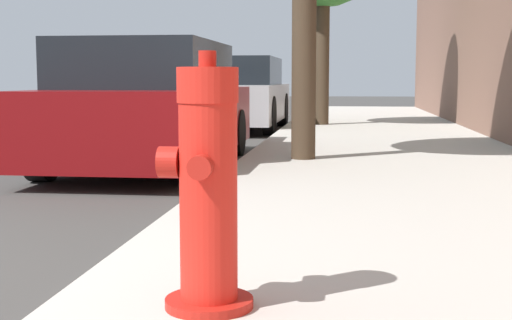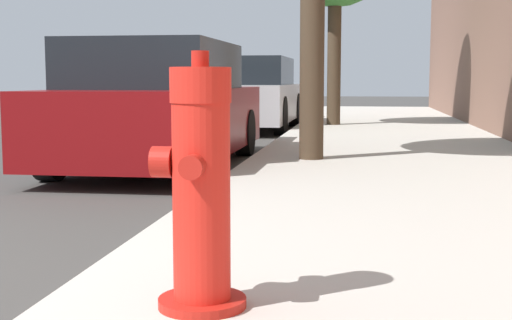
{
  "view_description": "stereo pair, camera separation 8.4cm",
  "coord_description": "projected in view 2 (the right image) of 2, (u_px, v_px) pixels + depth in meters",
  "views": [
    {
      "loc": [
        3.16,
        -2.72,
        1.01
      ],
      "look_at": [
        2.68,
        1.03,
        0.58
      ],
      "focal_mm": 50.0,
      "sensor_mm": 36.0,
      "label": 1
    },
    {
      "loc": [
        3.24,
        -2.71,
        1.01
      ],
      "look_at": [
        2.68,
        1.03,
        0.58
      ],
      "focal_mm": 50.0,
      "sensor_mm": 36.0,
      "label": 2
    }
  ],
  "objects": [
    {
      "name": "fire_hydrant",
      "position": [
        200.0,
        192.0,
        2.63
      ],
      "size": [
        0.35,
        0.34,
        0.95
      ],
      "color": "red",
      "rests_on": "sidewalk_slab"
    },
    {
      "name": "parked_car_mid",
      "position": [
        249.0,
        95.0,
        14.11
      ],
      "size": [
        1.77,
        4.25,
        1.43
      ],
      "color": "#B7B7BC",
      "rests_on": "ground_plane"
    },
    {
      "name": "parked_car_near",
      "position": [
        160.0,
        107.0,
        8.17
      ],
      "size": [
        1.72,
        4.23,
        1.43
      ],
      "color": "maroon",
      "rests_on": "ground_plane"
    }
  ]
}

